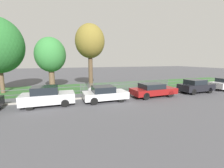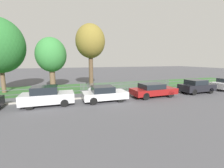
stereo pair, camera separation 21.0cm
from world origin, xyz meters
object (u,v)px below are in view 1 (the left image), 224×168
parked_car_navy_estate (105,93)px  tree_mid_park (90,42)px  parked_car_red_compact (153,90)px  covered_motorcycle (98,89)px  parked_car_white_van (196,86)px  parked_car_black_saloon (48,96)px  tree_behind_motorcycle (50,55)px

parked_car_navy_estate → tree_mid_park: (-0.06, 5.86, 4.94)m
parked_car_red_compact → tree_mid_park: (-4.89, 5.83, 4.93)m
parked_car_red_compact → covered_motorcycle: 5.36m
parked_car_red_compact → parked_car_white_van: parked_car_white_van is taller
parked_car_navy_estate → parked_car_red_compact: size_ratio=0.85×
parked_car_navy_estate → covered_motorcycle: 2.36m
parked_car_black_saloon → parked_car_red_compact: size_ratio=0.88×
parked_car_black_saloon → tree_behind_motorcycle: 7.39m
parked_car_white_van → tree_behind_motorcycle: (-14.70, 6.73, 3.31)m
parked_car_black_saloon → parked_car_navy_estate: (4.52, -0.15, -0.09)m
parked_car_white_van → tree_mid_park: tree_mid_park is taller
parked_car_black_saloon → parked_car_navy_estate: bearing=-1.7°
parked_car_navy_estate → parked_car_white_van: size_ratio=0.98×
parked_car_black_saloon → covered_motorcycle: bearing=26.2°
parked_car_white_van → tree_behind_motorcycle: size_ratio=0.63×
parked_car_red_compact → tree_mid_park: tree_mid_park is taller
parked_car_navy_estate → covered_motorcycle: (0.01, 2.36, -0.07)m
parked_car_black_saloon → parked_car_navy_estate: parked_car_black_saloon is taller
parked_car_white_van → tree_behind_motorcycle: tree_behind_motorcycle is taller
covered_motorcycle → tree_mid_park: size_ratio=0.26×
parked_car_red_compact → parked_car_white_van: bearing=-1.8°
covered_motorcycle → tree_behind_motorcycle: size_ratio=0.33×
covered_motorcycle → tree_behind_motorcycle: bearing=136.8°
parked_car_navy_estate → parked_car_black_saloon: bearing=177.9°
tree_behind_motorcycle → parked_car_white_van: bearing=-24.6°
parked_car_red_compact → tree_behind_motorcycle: bearing=142.3°
parked_car_navy_estate → covered_motorcycle: size_ratio=1.87×
parked_car_navy_estate → tree_behind_motorcycle: tree_behind_motorcycle is taller
parked_car_black_saloon → parked_car_white_van: (14.73, -0.11, -0.02)m
parked_car_black_saloon → parked_car_navy_estate: size_ratio=1.04×
parked_car_white_van → tree_mid_park: size_ratio=0.50×
parked_car_red_compact → parked_car_navy_estate: bearing=178.6°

